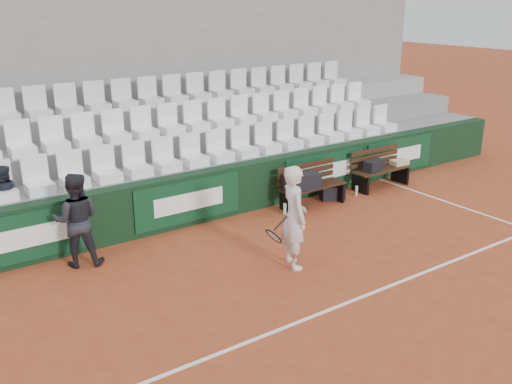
{
  "coord_description": "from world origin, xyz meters",
  "views": [
    {
      "loc": [
        -4.92,
        -5.19,
        4.17
      ],
      "look_at": [
        0.36,
        2.4,
        1.0
      ],
      "focal_mm": 40.0,
      "sensor_mm": 36.0,
      "label": 1
    }
  ],
  "objects_px": {
    "bench_right": "(381,178)",
    "sports_bag_right": "(374,165)",
    "sports_bag_left": "(302,181)",
    "water_bottle_far": "(356,191)",
    "sports_bag_ground": "(332,192)",
    "ball_kid": "(76,220)",
    "water_bottle_near": "(285,209)",
    "bench_left": "(313,196)",
    "spectator_c": "(1,169)",
    "tennis_player": "(294,217)"
  },
  "relations": [
    {
      "from": "water_bottle_near",
      "to": "ball_kid",
      "type": "relative_size",
      "value": 0.15
    },
    {
      "from": "sports_bag_left",
      "to": "water_bottle_far",
      "type": "height_order",
      "value": "sports_bag_left"
    },
    {
      "from": "sports_bag_right",
      "to": "bench_left",
      "type": "bearing_deg",
      "value": -178.24
    },
    {
      "from": "bench_right",
      "to": "sports_bag_right",
      "type": "distance_m",
      "value": 0.43
    },
    {
      "from": "bench_right",
      "to": "spectator_c",
      "type": "bearing_deg",
      "value": 172.27
    },
    {
      "from": "water_bottle_near",
      "to": "tennis_player",
      "type": "height_order",
      "value": "tennis_player"
    },
    {
      "from": "tennis_player",
      "to": "water_bottle_far",
      "type": "bearing_deg",
      "value": 30.19
    },
    {
      "from": "sports_bag_left",
      "to": "water_bottle_far",
      "type": "relative_size",
      "value": 3.36
    },
    {
      "from": "sports_bag_left",
      "to": "sports_bag_ground",
      "type": "height_order",
      "value": "sports_bag_left"
    },
    {
      "from": "sports_bag_left",
      "to": "water_bottle_near",
      "type": "relative_size",
      "value": 3.3
    },
    {
      "from": "sports_bag_ground",
      "to": "water_bottle_far",
      "type": "height_order",
      "value": "sports_bag_ground"
    },
    {
      "from": "bench_right",
      "to": "sports_bag_right",
      "type": "relative_size",
      "value": 2.9
    },
    {
      "from": "bench_left",
      "to": "water_bottle_far",
      "type": "xyz_separation_m",
      "value": [
        1.21,
        -0.06,
        -0.11
      ]
    },
    {
      "from": "sports_bag_right",
      "to": "water_bottle_near",
      "type": "relative_size",
      "value": 2.28
    },
    {
      "from": "tennis_player",
      "to": "bench_left",
      "type": "bearing_deg",
      "value": 43.52
    },
    {
      "from": "bench_left",
      "to": "tennis_player",
      "type": "xyz_separation_m",
      "value": [
        -2.08,
        -1.98,
        0.63
      ]
    },
    {
      "from": "bench_right",
      "to": "spectator_c",
      "type": "distance_m",
      "value": 8.0
    },
    {
      "from": "sports_bag_right",
      "to": "sports_bag_ground",
      "type": "height_order",
      "value": "sports_bag_right"
    },
    {
      "from": "water_bottle_near",
      "to": "spectator_c",
      "type": "bearing_deg",
      "value": 166.69
    },
    {
      "from": "sports_bag_ground",
      "to": "spectator_c",
      "type": "relative_size",
      "value": 0.5
    },
    {
      "from": "bench_left",
      "to": "sports_bag_left",
      "type": "bearing_deg",
      "value": -173.8
    },
    {
      "from": "sports_bag_left",
      "to": "spectator_c",
      "type": "bearing_deg",
      "value": 167.89
    },
    {
      "from": "sports_bag_left",
      "to": "bench_left",
      "type": "bearing_deg",
      "value": 6.2
    },
    {
      "from": "sports_bag_ground",
      "to": "water_bottle_far",
      "type": "xyz_separation_m",
      "value": [
        0.59,
        -0.13,
        -0.04
      ]
    },
    {
      "from": "bench_left",
      "to": "sports_bag_right",
      "type": "bearing_deg",
      "value": 1.76
    },
    {
      "from": "ball_kid",
      "to": "sports_bag_ground",
      "type": "bearing_deg",
      "value": -156.23
    },
    {
      "from": "bench_right",
      "to": "water_bottle_near",
      "type": "bearing_deg",
      "value": -177.79
    },
    {
      "from": "bench_left",
      "to": "sports_bag_left",
      "type": "relative_size",
      "value": 2.0
    },
    {
      "from": "bench_left",
      "to": "bench_right",
      "type": "relative_size",
      "value": 1.0
    },
    {
      "from": "bench_left",
      "to": "water_bottle_far",
      "type": "bearing_deg",
      "value": -2.84
    },
    {
      "from": "sports_bag_ground",
      "to": "bench_left",
      "type": "bearing_deg",
      "value": -173.21
    },
    {
      "from": "water_bottle_near",
      "to": "water_bottle_far",
      "type": "relative_size",
      "value": 1.02
    },
    {
      "from": "bench_left",
      "to": "tennis_player",
      "type": "distance_m",
      "value": 2.94
    },
    {
      "from": "sports_bag_ground",
      "to": "ball_kid",
      "type": "bearing_deg",
      "value": -179.77
    },
    {
      "from": "sports_bag_left",
      "to": "spectator_c",
      "type": "height_order",
      "value": "spectator_c"
    },
    {
      "from": "water_bottle_far",
      "to": "tennis_player",
      "type": "distance_m",
      "value": 3.89
    },
    {
      "from": "bench_left",
      "to": "spectator_c",
      "type": "bearing_deg",
      "value": 168.95
    },
    {
      "from": "sports_bag_ground",
      "to": "ball_kid",
      "type": "distance_m",
      "value": 5.58
    },
    {
      "from": "bench_left",
      "to": "ball_kid",
      "type": "bearing_deg",
      "value": 179.39
    },
    {
      "from": "spectator_c",
      "to": "water_bottle_near",
      "type": "bearing_deg",
      "value": -171.71
    },
    {
      "from": "bench_right",
      "to": "ball_kid",
      "type": "distance_m",
      "value": 7.03
    },
    {
      "from": "water_bottle_far",
      "to": "ball_kid",
      "type": "relative_size",
      "value": 0.14
    },
    {
      "from": "bench_left",
      "to": "water_bottle_far",
      "type": "distance_m",
      "value": 1.22
    },
    {
      "from": "water_bottle_near",
      "to": "spectator_c",
      "type": "height_order",
      "value": "spectator_c"
    },
    {
      "from": "tennis_player",
      "to": "ball_kid",
      "type": "bearing_deg",
      "value": 144.36
    },
    {
      "from": "sports_bag_ground",
      "to": "water_bottle_near",
      "type": "relative_size",
      "value": 2.23
    },
    {
      "from": "sports_bag_ground",
      "to": "ball_kid",
      "type": "relative_size",
      "value": 0.32
    },
    {
      "from": "bench_right",
      "to": "tennis_player",
      "type": "distance_m",
      "value": 4.69
    },
    {
      "from": "bench_left",
      "to": "water_bottle_near",
      "type": "xyz_separation_m",
      "value": [
        -0.77,
        -0.05,
        -0.11
      ]
    },
    {
      "from": "sports_bag_right",
      "to": "ball_kid",
      "type": "xyz_separation_m",
      "value": [
        -6.75,
        -0.0,
        0.21
      ]
    }
  ]
}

